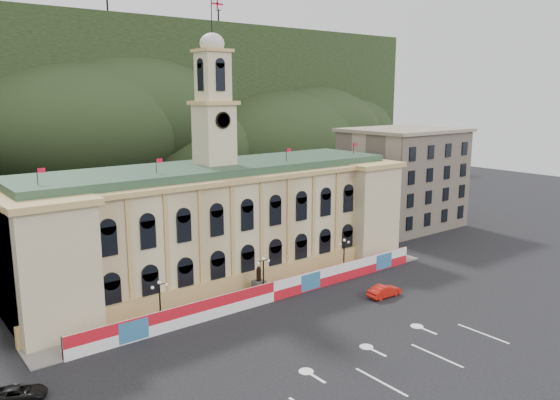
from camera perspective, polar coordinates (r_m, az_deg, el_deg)
ground at (r=57.81m, az=8.64°, el=-14.75°), size 260.00×260.00×0.00m
lane_markings at (r=54.89m, az=12.58°, el=-16.38°), size 26.00×10.00×0.02m
hill_ridge at (r=162.01m, az=-24.56°, el=8.17°), size 230.00×80.00×64.00m
city_hall at (r=75.66m, az=-6.54°, el=-2.12°), size 56.20×17.60×37.10m
side_building_right at (r=106.01m, az=12.68°, el=2.31°), size 21.00×17.00×18.60m
hoarding_fence at (r=67.65m, az=-0.71°, el=-9.52°), size 50.00×0.44×2.50m
pavement at (r=70.05m, az=-2.10°, el=-9.81°), size 56.00×5.50×0.16m
statue at (r=69.85m, az=-2.23°, el=-8.90°), size 1.40×1.40×3.72m
lamp_left at (r=61.74m, az=-12.44°, el=-10.05°), size 1.96×0.44×5.15m
lamp_center at (r=68.46m, az=-1.74°, el=-7.65°), size 1.96×0.44×5.15m
lamp_right at (r=77.16m, az=6.71°, el=-5.53°), size 1.96×0.44×5.15m
red_sedan at (r=70.35m, az=10.84°, el=-9.32°), size 1.95×4.76×1.53m
black_suv at (r=52.67m, az=-25.70°, el=-17.75°), size 5.41×6.09×1.27m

